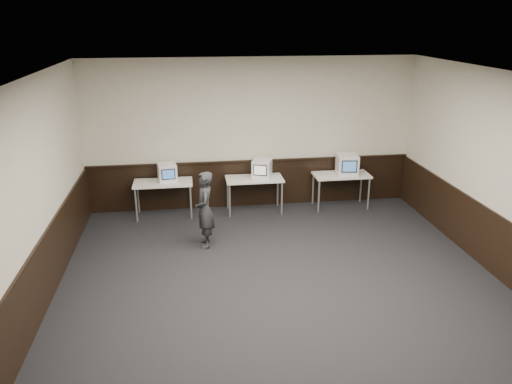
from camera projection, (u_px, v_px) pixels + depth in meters
floor at (287, 300)px, 7.39m from camera, size 8.00×8.00×0.00m
ceiling at (293, 81)px, 6.32m from camera, size 8.00×8.00×0.00m
back_wall at (252, 134)px, 10.59m from camera, size 7.00×0.00×7.00m
left_wall at (23, 212)px, 6.40m from camera, size 0.00×8.00×8.00m
wainscot_back at (252, 183)px, 10.94m from camera, size 6.98×0.04×1.00m
wainscot_left at (37, 287)px, 6.77m from camera, size 0.04×7.98×1.00m
wainscot_right at (509, 255)px, 7.68m from camera, size 0.04×7.98×1.00m
wainscot_rail at (252, 161)px, 10.75m from camera, size 6.98×0.06×0.04m
desk_left at (163, 185)px, 10.28m from camera, size 1.20×0.60×0.75m
desk_center at (254, 181)px, 10.52m from camera, size 1.20×0.60×0.75m
desk_right at (341, 177)px, 10.77m from camera, size 1.20×0.60×0.75m
emac_left at (167, 172)px, 10.25m from camera, size 0.42×0.44×0.37m
emac_center at (262, 168)px, 10.50m from camera, size 0.49×0.50×0.38m
emac_right at (347, 164)px, 10.68m from camera, size 0.49×0.51×0.44m
person at (205, 210)px, 8.90m from camera, size 0.34×0.52×1.41m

